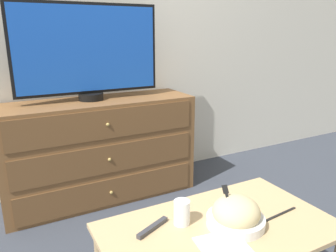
% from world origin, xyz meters
% --- Properties ---
extents(ground_plane, '(12.00, 12.00, 0.00)m').
position_xyz_m(ground_plane, '(0.00, 0.00, 0.00)').
color(ground_plane, '#383D47').
extents(wall_back, '(12.00, 0.05, 2.60)m').
position_xyz_m(wall_back, '(0.00, 0.03, 1.30)').
color(wall_back, silver).
rests_on(wall_back, ground_plane).
extents(dresser, '(1.37, 0.44, 0.74)m').
position_xyz_m(dresser, '(0.06, -0.24, 0.37)').
color(dresser, brown).
rests_on(dresser, ground_plane).
extents(tv, '(1.00, 0.17, 0.65)m').
position_xyz_m(tv, '(0.02, -0.21, 1.08)').
color(tv, black).
rests_on(tv, dresser).
extents(coffee_table, '(0.94, 0.56, 0.45)m').
position_xyz_m(coffee_table, '(0.16, -1.56, 0.39)').
color(coffee_table, tan).
rests_on(coffee_table, ground_plane).
extents(takeout_bowl, '(0.24, 0.24, 0.16)m').
position_xyz_m(takeout_bowl, '(0.23, -1.58, 0.50)').
color(takeout_bowl, silver).
rests_on(takeout_bowl, coffee_table).
extents(drink_cup, '(0.07, 0.07, 0.10)m').
position_xyz_m(drink_cup, '(0.04, -1.47, 0.50)').
color(drink_cup, '#9E6638').
rests_on(drink_cup, coffee_table).
extents(napkin, '(0.20, 0.20, 0.00)m').
position_xyz_m(napkin, '(0.10, -1.68, 0.45)').
color(napkin, silver).
rests_on(napkin, coffee_table).
extents(knife, '(0.19, 0.03, 0.01)m').
position_xyz_m(knife, '(0.45, -1.61, 0.45)').
color(knife, black).
rests_on(knife, coffee_table).
extents(remote_control, '(0.16, 0.09, 0.02)m').
position_xyz_m(remote_control, '(-0.09, -1.45, 0.46)').
color(remote_control, '#38383D').
rests_on(remote_control, coffee_table).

